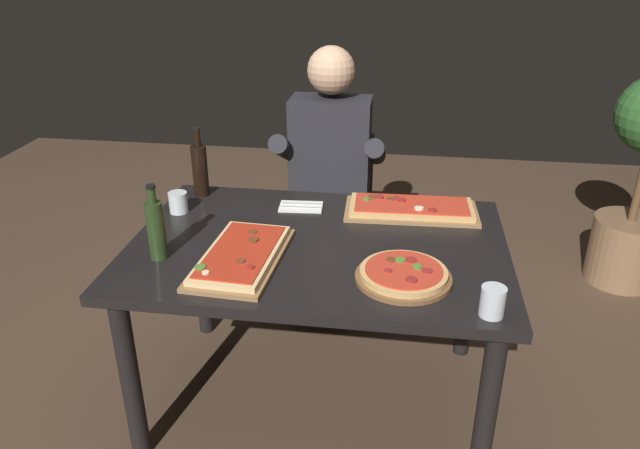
# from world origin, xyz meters

# --- Properties ---
(ground_plane) EXTENTS (6.40, 6.40, 0.00)m
(ground_plane) POSITION_xyz_m (0.00, 0.00, 0.00)
(ground_plane) COLOR #4C3828
(dining_table) EXTENTS (1.40, 0.96, 0.74)m
(dining_table) POSITION_xyz_m (0.00, 0.00, 0.64)
(dining_table) COLOR black
(dining_table) RESTS_ON ground_plane
(pizza_rectangular_front) EXTENTS (0.55, 0.26, 0.05)m
(pizza_rectangular_front) POSITION_xyz_m (0.34, 0.32, 0.76)
(pizza_rectangular_front) COLOR olive
(pizza_rectangular_front) RESTS_ON dining_table
(pizza_rectangular_left) EXTENTS (0.30, 0.51, 0.05)m
(pizza_rectangular_left) POSITION_xyz_m (-0.25, -0.18, 0.76)
(pizza_rectangular_left) COLOR olive
(pizza_rectangular_left) RESTS_ON dining_table
(pizza_round_far) EXTENTS (0.32, 0.32, 0.05)m
(pizza_round_far) POSITION_xyz_m (0.32, -0.23, 0.76)
(pizza_round_far) COLOR brown
(pizza_round_far) RESTS_ON dining_table
(wine_bottle_dark) EXTENTS (0.07, 0.07, 0.31)m
(wine_bottle_dark) POSITION_xyz_m (-0.57, 0.38, 0.86)
(wine_bottle_dark) COLOR black
(wine_bottle_dark) RESTS_ON dining_table
(oil_bottle_amber) EXTENTS (0.06, 0.06, 0.28)m
(oil_bottle_amber) POSITION_xyz_m (-0.54, -0.20, 0.86)
(oil_bottle_amber) COLOR #233819
(oil_bottle_amber) RESTS_ON dining_table
(tumbler_near_camera) EXTENTS (0.08, 0.08, 0.10)m
(tumbler_near_camera) POSITION_xyz_m (0.59, -0.40, 0.78)
(tumbler_near_camera) COLOR silver
(tumbler_near_camera) RESTS_ON dining_table
(tumbler_far_side) EXTENTS (0.08, 0.08, 0.09)m
(tumbler_far_side) POSITION_xyz_m (-0.61, 0.19, 0.78)
(tumbler_far_side) COLOR silver
(tumbler_far_side) RESTS_ON dining_table
(napkin_cutlery_set) EXTENTS (0.19, 0.12, 0.01)m
(napkin_cutlery_set) POSITION_xyz_m (-0.12, 0.30, 0.74)
(napkin_cutlery_set) COLOR white
(napkin_cutlery_set) RESTS_ON dining_table
(diner_chair) EXTENTS (0.44, 0.44, 0.87)m
(diner_chair) POSITION_xyz_m (-0.05, 0.86, 0.49)
(diner_chair) COLOR #3D2B1E
(diner_chair) RESTS_ON ground_plane
(seated_diner) EXTENTS (0.53, 0.41, 1.33)m
(seated_diner) POSITION_xyz_m (-0.05, 0.74, 0.74)
(seated_diner) COLOR #23232D
(seated_diner) RESTS_ON ground_plane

